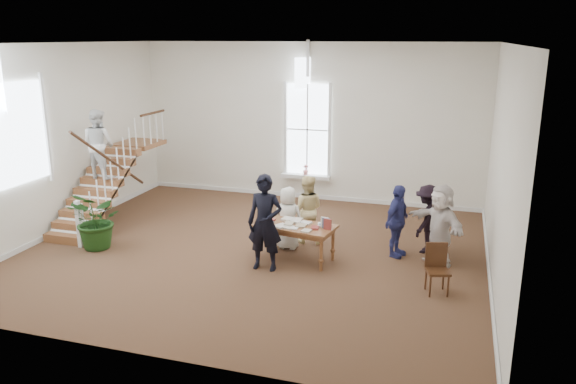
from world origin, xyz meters
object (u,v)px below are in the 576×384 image
(woman_cluster_a, at_px, (397,221))
(library_table, at_px, (295,228))
(woman_cluster_c, at_px, (440,225))
(police_officer, at_px, (265,223))
(floor_plant, at_px, (98,220))
(woman_cluster_b, at_px, (427,219))
(elderly_woman, at_px, (288,218))
(side_chair, at_px, (437,266))
(person_yellow, at_px, (307,209))

(woman_cluster_a, bearing_deg, library_table, 132.12)
(woman_cluster_a, distance_m, woman_cluster_c, 0.92)
(police_officer, xyz_separation_m, floor_plant, (-3.96, -0.03, -0.32))
(library_table, relative_size, woman_cluster_b, 1.17)
(library_table, bearing_deg, elderly_woman, 128.85)
(woman_cluster_b, bearing_deg, side_chair, 24.34)
(side_chair, bearing_deg, library_table, 148.89)
(police_officer, bearing_deg, side_chair, -2.53)
(library_table, height_order, elderly_woman, elderly_woman)
(person_yellow, bearing_deg, woman_cluster_b, 174.76)
(woman_cluster_a, relative_size, floor_plant, 1.19)
(woman_cluster_b, bearing_deg, library_table, -48.93)
(police_officer, bearing_deg, woman_cluster_c, 19.63)
(elderly_woman, height_order, person_yellow, person_yellow)
(woman_cluster_b, bearing_deg, floor_plant, -59.29)
(floor_plant, xyz_separation_m, side_chair, (7.38, -0.05, -0.15))
(person_yellow, xyz_separation_m, side_chair, (3.01, -1.83, -0.28))
(woman_cluster_a, distance_m, side_chair, 1.84)
(library_table, relative_size, person_yellow, 1.12)
(library_table, distance_m, side_chair, 3.07)
(woman_cluster_c, bearing_deg, woman_cluster_a, -144.67)
(elderly_woman, xyz_separation_m, woman_cluster_a, (2.39, 0.24, 0.09))
(elderly_woman, distance_m, floor_plant, 4.26)
(person_yellow, height_order, floor_plant, person_yellow)
(elderly_woman, relative_size, side_chair, 1.52)
(library_table, xyz_separation_m, elderly_woman, (-0.34, 0.60, 0.01))
(woman_cluster_a, bearing_deg, woman_cluster_b, -33.25)
(woman_cluster_a, bearing_deg, elderly_woman, 115.60)
(woman_cluster_c, xyz_separation_m, side_chair, (0.03, -1.37, -0.35))
(library_table, height_order, woman_cluster_a, woman_cluster_a)
(woman_cluster_c, height_order, side_chair, woman_cluster_c)
(library_table, distance_m, person_yellow, 1.10)
(library_table, xyz_separation_m, person_yellow, (-0.04, 1.10, 0.09))
(police_officer, xyz_separation_m, woman_cluster_c, (3.39, 1.29, -0.13))
(person_yellow, xyz_separation_m, woman_cluster_c, (2.99, -0.46, 0.07))
(floor_plant, bearing_deg, elderly_woman, 17.43)
(woman_cluster_a, bearing_deg, police_officer, 140.79)
(woman_cluster_c, height_order, floor_plant, woman_cluster_c)
(woman_cluster_b, distance_m, floor_plant, 7.32)
(elderly_woman, distance_m, side_chair, 3.58)
(library_table, xyz_separation_m, woman_cluster_a, (2.05, 0.84, 0.10))
(person_yellow, relative_size, woman_cluster_c, 0.92)
(woman_cluster_a, bearing_deg, side_chair, -129.54)
(police_officer, bearing_deg, elderly_woman, 84.22)
(elderly_woman, bearing_deg, woman_cluster_a, -173.16)
(woman_cluster_b, xyz_separation_m, floor_plant, (-7.05, -1.96, -0.09))
(woman_cluster_a, relative_size, woman_cluster_c, 0.92)
(police_officer, distance_m, floor_plant, 3.98)
(person_yellow, bearing_deg, police_officer, 67.86)
(library_table, bearing_deg, person_yellow, 101.36)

